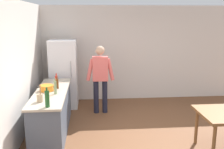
# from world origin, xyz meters

# --- Properties ---
(ground_plane) EXTENTS (14.00, 14.00, 0.00)m
(ground_plane) POSITION_xyz_m (0.00, 0.00, 0.00)
(ground_plane) COLOR brown
(wall_back) EXTENTS (6.40, 0.12, 2.70)m
(wall_back) POSITION_xyz_m (0.00, 3.00, 1.35)
(wall_back) COLOR silver
(wall_back) RESTS_ON ground_plane
(wall_left) EXTENTS (0.12, 5.60, 2.70)m
(wall_left) POSITION_xyz_m (-2.60, 0.20, 1.35)
(wall_left) COLOR silver
(wall_left) RESTS_ON ground_plane
(kitchen_counter) EXTENTS (0.64, 2.20, 0.90)m
(kitchen_counter) POSITION_xyz_m (-2.00, 0.80, 0.45)
(kitchen_counter) COLOR #4C5666
(kitchen_counter) RESTS_ON ground_plane
(refrigerator) EXTENTS (0.70, 0.67, 1.80)m
(refrigerator) POSITION_xyz_m (-1.90, 2.40, 0.90)
(refrigerator) COLOR white
(refrigerator) RESTS_ON ground_plane
(person) EXTENTS (0.70, 0.22, 1.70)m
(person) POSITION_xyz_m (-0.95, 1.85, 0.98)
(person) COLOR #1E1E2D
(person) RESTS_ON ground_plane
(cooking_pot) EXTENTS (0.40, 0.28, 0.12)m
(cooking_pot) POSITION_xyz_m (-2.09, 0.82, 0.96)
(cooking_pot) COLOR orange
(cooking_pot) RESTS_ON kitchen_counter
(utensil_jar) EXTENTS (0.11, 0.11, 0.32)m
(utensil_jar) POSITION_xyz_m (-2.10, 0.12, 0.98)
(utensil_jar) COLOR tan
(utensil_jar) RESTS_ON kitchen_counter
(bottle_vinegar_tall) EXTENTS (0.06, 0.06, 0.32)m
(bottle_vinegar_tall) POSITION_xyz_m (-1.88, 0.58, 1.04)
(bottle_vinegar_tall) COLOR gray
(bottle_vinegar_tall) RESTS_ON kitchen_counter
(bottle_wine_green) EXTENTS (0.08, 0.08, 0.34)m
(bottle_wine_green) POSITION_xyz_m (-1.92, -0.16, 1.05)
(bottle_wine_green) COLOR #1E5123
(bottle_wine_green) RESTS_ON kitchen_counter
(bottle_sauce_red) EXTENTS (0.06, 0.06, 0.24)m
(bottle_sauce_red) POSITION_xyz_m (-1.96, 1.39, 1.00)
(bottle_sauce_red) COLOR #B22319
(bottle_sauce_red) RESTS_ON kitchen_counter
(bottle_beer_brown) EXTENTS (0.06, 0.06, 0.26)m
(bottle_beer_brown) POSITION_xyz_m (-1.90, 0.98, 1.01)
(bottle_beer_brown) COLOR #5B3314
(bottle_beer_brown) RESTS_ON kitchen_counter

